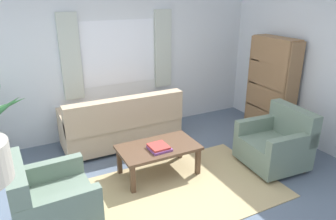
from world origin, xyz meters
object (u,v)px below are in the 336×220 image
object	(u,v)px
couch	(122,125)
armchair_left	(49,203)
armchair_right	(276,144)
book_stack_on_table	(159,148)
bookshelf	(270,91)
coffee_table	(158,150)

from	to	relation	value
couch	armchair_left	bearing A→B (deg)	49.08
armchair_right	book_stack_on_table	size ratio (longest dim) A/B	3.15
armchair_left	bookshelf	world-z (taller)	bookshelf
book_stack_on_table	bookshelf	world-z (taller)	bookshelf
armchair_right	book_stack_on_table	world-z (taller)	armchair_right
armchair_left	book_stack_on_table	size ratio (longest dim) A/B	3.08
armchair_left	bookshelf	xyz separation A→B (m)	(3.94, 0.91, 0.42)
bookshelf	book_stack_on_table	bearing A→B (deg)	101.76
couch	armchair_right	size ratio (longest dim) A/B	2.12
bookshelf	armchair_right	bearing A→B (deg)	142.01
armchair_left	bookshelf	distance (m)	4.06
armchair_right	bookshelf	xyz separation A→B (m)	(0.77, 0.99, 0.42)
armchair_left	coffee_table	distance (m)	1.59
armchair_left	armchair_right	bearing A→B (deg)	-93.46
armchair_left	book_stack_on_table	distance (m)	1.54
couch	armchair_left	size ratio (longest dim) A/B	2.16
couch	bookshelf	distance (m)	2.69
armchair_left	armchair_right	distance (m)	3.17
coffee_table	bookshelf	world-z (taller)	bookshelf
armchair_right	coffee_table	xyz separation A→B (m)	(-1.65, 0.57, 0.03)
couch	book_stack_on_table	bearing A→B (deg)	96.15
armchair_right	armchair_left	bearing A→B (deg)	-87.12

